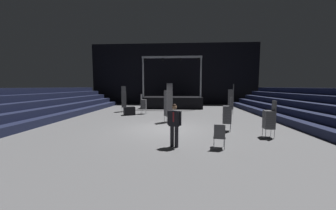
{
  "coord_description": "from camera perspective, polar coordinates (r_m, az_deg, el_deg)",
  "views": [
    {
      "loc": [
        0.9,
        -10.34,
        2.34
      ],
      "look_at": [
        0.27,
        -0.68,
        1.4
      ],
      "focal_mm": 20.15,
      "sensor_mm": 36.0,
      "label": 1
    }
  ],
  "objects": [
    {
      "name": "stage_riser",
      "position": [
        21.01,
        1.26,
        1.03
      ],
      "size": [
        6.49,
        3.1,
        5.46
      ],
      "color": "black",
      "rests_on": "ground_plane"
    },
    {
      "name": "man_with_tie",
      "position": [
        7.28,
        1.91,
        -5.42
      ],
      "size": [
        0.57,
        0.33,
        1.69
      ],
      "rotation": [
        0.0,
        0.0,
        2.86
      ],
      "color": "black",
      "rests_on": "ground_plane"
    },
    {
      "name": "bleacher_bank_right",
      "position": [
        14.06,
        39.52,
        -0.68
      ],
      "size": [
        3.75,
        24.0,
        2.25
      ],
      "rotation": [
        0.0,
        0.0,
        -1.57
      ],
      "color": "#191E38",
      "rests_on": "ground_plane"
    },
    {
      "name": "ground_plane",
      "position": [
        10.65,
        -1.23,
        -7.42
      ],
      "size": [
        22.0,
        30.0,
        0.1
      ],
      "primitive_type": "cube",
      "color": "slate"
    },
    {
      "name": "chair_stack_front_right",
      "position": [
        9.9,
        28.29,
        -3.73
      ],
      "size": [
        0.47,
        0.47,
        1.71
      ],
      "rotation": [
        0.0,
        0.0,
        1.51
      ],
      "color": "#B2B5BA",
      "rests_on": "ground_plane"
    },
    {
      "name": "loose_chair_near_man",
      "position": [
        7.46,
        15.26,
        -8.68
      ],
      "size": [
        0.51,
        0.51,
        0.95
      ],
      "rotation": [
        0.0,
        0.0,
        6.12
      ],
      "color": "#B2B5BA",
      "rests_on": "ground_plane"
    },
    {
      "name": "chair_stack_mid_right",
      "position": [
        18.16,
        -13.21,
        1.8
      ],
      "size": [
        0.55,
        0.55,
        2.39
      ],
      "rotation": [
        0.0,
        0.0,
        0.29
      ],
      "color": "#B2B5BA",
      "rests_on": "ground_plane"
    },
    {
      "name": "chair_stack_front_left",
      "position": [
        16.34,
        -7.43,
        0.32
      ],
      "size": [
        0.47,
        0.47,
        1.71
      ],
      "rotation": [
        0.0,
        0.0,
        4.65
      ],
      "color": "#B2B5BA",
      "rests_on": "ground_plane"
    },
    {
      "name": "chair_stack_mid_left",
      "position": [
        12.41,
        0.09,
        0.65
      ],
      "size": [
        0.6,
        0.6,
        2.56
      ],
      "rotation": [
        0.0,
        0.0,
        0.5
      ],
      "color": "#B2B5BA",
      "rests_on": "ground_plane"
    },
    {
      "name": "chair_stack_mid_centre",
      "position": [
        17.04,
        18.46,
        1.7
      ],
      "size": [
        0.52,
        0.52,
        2.56
      ],
      "rotation": [
        0.0,
        0.0,
        1.38
      ],
      "color": "#B2B5BA",
      "rests_on": "ground_plane"
    },
    {
      "name": "bleacher_bank_left",
      "position": [
        15.18,
        -37.62,
        -0.19
      ],
      "size": [
        3.75,
        24.0,
        2.25
      ],
      "rotation": [
        0.0,
        0.0,
        1.57
      ],
      "color": "#191E38",
      "rests_on": "ground_plane"
    },
    {
      "name": "equipment_road_case",
      "position": [
        15.96,
        -11.62,
        -1.77
      ],
      "size": [
        1.07,
        0.92,
        0.67
      ],
      "primitive_type": "cube",
      "rotation": [
        0.0,
        0.0,
        0.43
      ],
      "color": "black",
      "rests_on": "ground_plane"
    },
    {
      "name": "chair_stack_rear_left",
      "position": [
        10.45,
        17.49,
        -2.62
      ],
      "size": [
        0.52,
        0.52,
        1.79
      ],
      "rotation": [
        0.0,
        0.0,
        1.37
      ],
      "color": "#B2B5BA",
      "rests_on": "ground_plane"
    },
    {
      "name": "arena_end_wall",
      "position": [
        25.41,
        1.71,
        9.31
      ],
      "size": [
        22.0,
        0.3,
        8.0
      ],
      "primitive_type": "cube",
      "color": "black",
      "rests_on": "ground_plane"
    }
  ]
}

